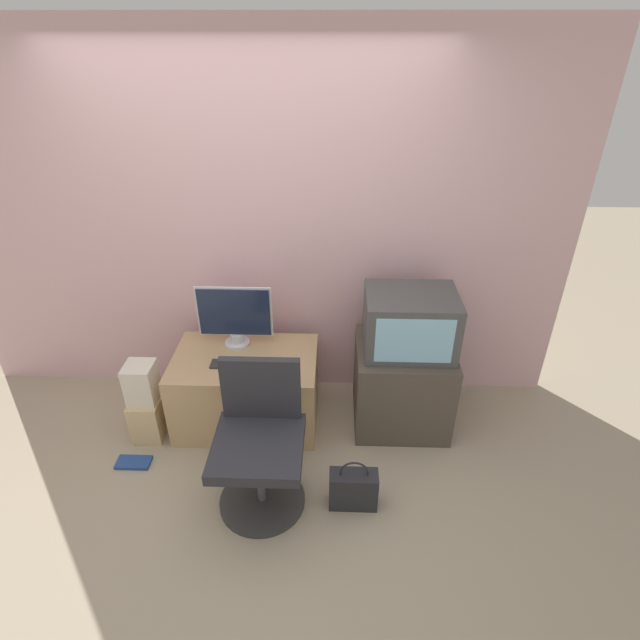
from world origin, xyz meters
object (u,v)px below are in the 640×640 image
office_chair (260,445)px  cardboard_box_lower (149,416)px  main_monitor (235,316)px  crt_tv (410,322)px  mouse (261,362)px  keyboard (232,364)px  book (134,462)px  handbag (353,489)px

office_chair → cardboard_box_lower: bearing=149.5°
main_monitor → crt_tv: bearing=-6.6°
mouse → cardboard_box_lower: (-0.80, -0.11, -0.41)m
office_chair → keyboard: bearing=113.6°
main_monitor → office_chair: 0.98m
main_monitor → crt_tv: (1.20, -0.14, 0.06)m
mouse → office_chair: office_chair is taller
keyboard → crt_tv: size_ratio=0.48×
book → mouse: bearing=25.8°
mouse → crt_tv: crt_tv is taller
keyboard → mouse: size_ratio=4.84×
main_monitor → mouse: main_monitor is taller
crt_tv → handbag: (-0.37, -0.79, -0.70)m
book → main_monitor: bearing=46.0°
main_monitor → keyboard: main_monitor is taller
main_monitor → handbag: 1.40m
main_monitor → mouse: 0.39m
cardboard_box_lower → handbag: bearing=-21.8°
mouse → handbag: (0.62, -0.68, -0.43)m
crt_tv → cardboard_box_lower: 1.93m
handbag → book: (-1.46, 0.27, -0.12)m
main_monitor → book: (-0.63, -0.65, -0.77)m
office_chair → crt_tv: bearing=38.3°
keyboard → office_chair: (0.26, -0.61, -0.14)m
handbag → keyboard: bearing=141.0°
handbag → office_chair: bearing=174.3°
keyboard → handbag: size_ratio=0.80×
crt_tv → office_chair: (-0.92, -0.73, -0.42)m
crt_tv → handbag: bearing=-115.2°
mouse → main_monitor: bearing=130.0°
crt_tv → book: size_ratio=2.65×
office_chair → handbag: office_chair is taller
main_monitor → mouse: size_ratio=8.93×
mouse → crt_tv: (0.99, 0.11, 0.27)m
keyboard → crt_tv: crt_tv is taller
cardboard_box_lower → book: (-0.03, -0.29, -0.14)m
office_chair → handbag: size_ratio=2.55×
crt_tv → cardboard_box_lower: crt_tv is taller
mouse → book: mouse is taller
office_chair → handbag: 0.63m
main_monitor → book: 1.19m
crt_tv → cardboard_box_lower: (-1.79, -0.22, -0.68)m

